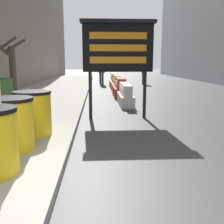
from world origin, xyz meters
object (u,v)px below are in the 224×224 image
at_px(jersey_barrier_red_striped, 120,88).
at_px(pedestrian_worker, 144,71).
at_px(message_board, 118,47).
at_px(barrel_drum_back, 33,113).
at_px(traffic_cone_near, 118,86).
at_px(traffic_light_near_curb, 100,52).
at_px(jersey_barrier_orange_near, 117,84).
at_px(barrel_drum_middle, 11,124).
at_px(pedestrian_passerby, 102,71).
at_px(jersey_barrier_cream, 114,81).
at_px(jersey_barrier_white, 125,95).

bearing_deg(jersey_barrier_red_striped, pedestrian_worker, 71.06).
bearing_deg(message_board, jersey_barrier_red_striped, 84.35).
bearing_deg(pedestrian_worker, barrel_drum_back, -175.81).
distance_m(traffic_cone_near, traffic_light_near_curb, 6.53).
height_order(message_board, jersey_barrier_orange_near, message_board).
relative_size(barrel_drum_middle, pedestrian_passerby, 0.53).
bearing_deg(jersey_barrier_cream, jersey_barrier_white, -90.00).
height_order(barrel_drum_middle, traffic_cone_near, barrel_drum_middle).
bearing_deg(jersey_barrier_white, pedestrian_worker, 75.72).
relative_size(traffic_light_near_curb, pedestrian_passerby, 1.94).
height_order(jersey_barrier_orange_near, traffic_light_near_curb, traffic_light_near_curb).
distance_m(jersey_barrier_red_striped, pedestrian_passerby, 7.27).
relative_size(jersey_barrier_white, pedestrian_passerby, 1.23).
bearing_deg(barrel_drum_middle, jersey_barrier_orange_near, 76.20).
height_order(barrel_drum_back, traffic_cone_near, barrel_drum_back).
bearing_deg(pedestrian_passerby, barrel_drum_back, 20.67).
distance_m(barrel_drum_middle, jersey_barrier_white, 6.41).
distance_m(jersey_barrier_red_striped, pedestrian_worker, 7.57).
bearing_deg(barrel_drum_middle, pedestrian_passerby, 83.27).
distance_m(jersey_barrier_white, jersey_barrier_cream, 7.27).
distance_m(jersey_barrier_white, pedestrian_worker, 9.94).
height_order(jersey_barrier_red_striped, traffic_light_near_curb, traffic_light_near_curb).
relative_size(barrel_drum_middle, traffic_cone_near, 1.45).
bearing_deg(jersey_barrier_cream, pedestrian_worker, 43.69).
xyz_separation_m(jersey_barrier_cream, traffic_cone_near, (0.07, -2.49, -0.10)).
bearing_deg(barrel_drum_middle, jersey_barrier_white, 65.82).
xyz_separation_m(message_board, pedestrian_worker, (2.95, 12.21, -1.08)).
relative_size(jersey_barrier_white, traffic_light_near_curb, 0.64).
bearing_deg(jersey_barrier_white, pedestrian_passerby, 94.68).
relative_size(jersey_barrier_red_striped, jersey_barrier_cream, 1.06).
distance_m(traffic_light_near_curb, pedestrian_worker, 3.87).
bearing_deg(barrel_drum_middle, traffic_light_near_curb, 84.13).
bearing_deg(traffic_light_near_curb, jersey_barrier_orange_near, -81.44).
height_order(traffic_cone_near, traffic_light_near_curb, traffic_light_near_curb).
height_order(pedestrian_worker, pedestrian_passerby, pedestrian_passerby).
bearing_deg(jersey_barrier_cream, traffic_cone_near, -88.42).
relative_size(barrel_drum_back, pedestrian_passerby, 0.53).
bearing_deg(jersey_barrier_orange_near, barrel_drum_back, -104.47).
bearing_deg(barrel_drum_back, traffic_light_near_curb, 84.22).
relative_size(pedestrian_worker, pedestrian_passerby, 0.98).
bearing_deg(barrel_drum_middle, message_board, 56.82).
relative_size(message_board, jersey_barrier_red_striped, 1.39).
distance_m(jersey_barrier_white, traffic_light_near_curb, 11.10).
distance_m(barrel_drum_middle, pedestrian_worker, 16.27).
height_order(jersey_barrier_white, pedestrian_worker, pedestrian_worker).
distance_m(message_board, jersey_barrier_orange_near, 7.64).
distance_m(jersey_barrier_orange_near, jersey_barrier_cream, 2.43).
bearing_deg(jersey_barrier_orange_near, message_board, -93.86).
xyz_separation_m(message_board, jersey_barrier_orange_near, (0.50, 7.44, -1.69)).
bearing_deg(barrel_drum_back, barrel_drum_middle, -97.33).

